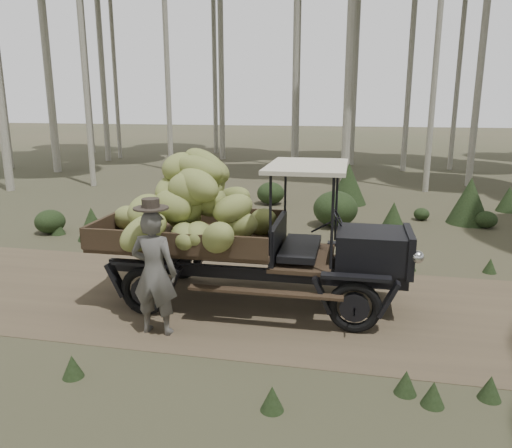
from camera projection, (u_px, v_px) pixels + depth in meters
The scene contains 5 objects.
ground at pixel (341, 309), 8.29m from camera, with size 120.00×120.00×0.00m, color #473D2B.
dirt_track at pixel (341, 309), 8.29m from camera, with size 70.00×4.00×0.01m, color brown.
banana_truck at pixel (224, 217), 8.24m from camera, with size 5.53×2.54×2.71m.
farmer at pixel (154, 271), 7.24m from camera, with size 0.69×0.51×2.05m.
undergrowth at pixel (405, 287), 7.91m from camera, with size 20.59×22.28×1.36m.
Camera 1 is at (0.18, -7.83, 3.39)m, focal length 35.00 mm.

